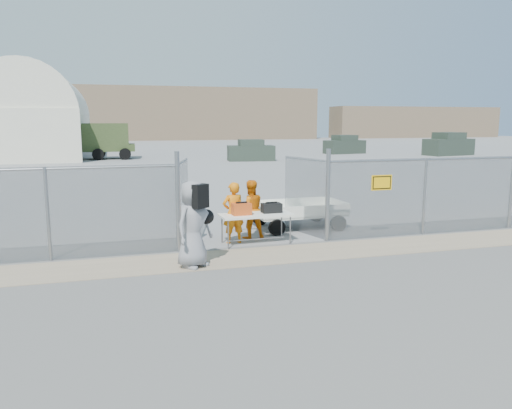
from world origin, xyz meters
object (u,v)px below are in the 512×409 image
object	(u,v)px
security_worker_right	(250,209)
utility_trailer	(298,214)
folding_table	(256,229)
security_worker_left	(233,213)
visitor	(193,224)

from	to	relation	value
security_worker_right	utility_trailer	distance (m)	2.00
folding_table	utility_trailer	size ratio (longest dim) A/B	0.54
folding_table	security_worker_right	size ratio (longest dim) A/B	1.17
security_worker_left	utility_trailer	world-z (taller)	security_worker_left
folding_table	visitor	world-z (taller)	visitor
security_worker_left	utility_trailer	xyz separation A→B (m)	(2.34, 1.33, -0.39)
security_worker_left	visitor	xyz separation A→B (m)	(-1.36, -1.89, 0.15)
utility_trailer	security_worker_left	bearing A→B (deg)	-152.16
folding_table	security_worker_left	world-z (taller)	security_worker_left
visitor	utility_trailer	distance (m)	4.93
security_worker_left	security_worker_right	size ratio (longest dim) A/B	1.01
folding_table	security_worker_left	bearing A→B (deg)	155.46
folding_table	security_worker_right	world-z (taller)	security_worker_right
security_worker_right	utility_trailer	xyz separation A→B (m)	(1.75, 0.89, -0.39)
folding_table	utility_trailer	distance (m)	2.36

